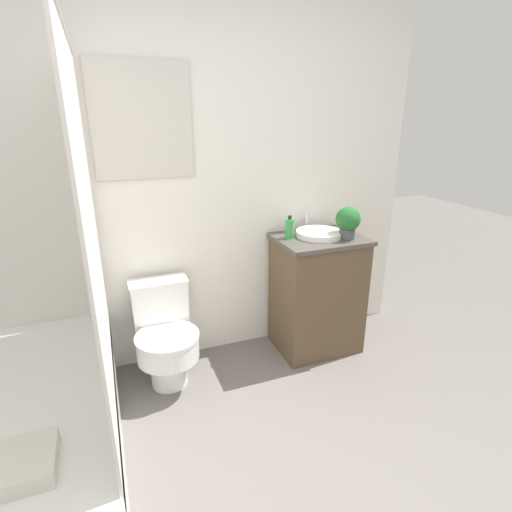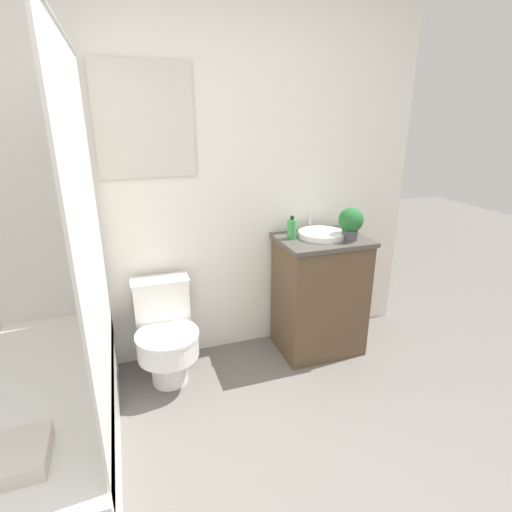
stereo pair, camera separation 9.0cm
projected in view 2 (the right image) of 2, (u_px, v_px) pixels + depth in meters
The scene contains 7 objects.
wall_back at pixel (185, 181), 2.60m from camera, with size 3.38×0.07×2.50m.
shower_area at pixel (51, 414), 1.97m from camera, with size 0.64×1.52×1.98m.
toilet at pixel (166, 334), 2.59m from camera, with size 0.39×0.51×0.66m.
vanity at pixel (319, 295), 2.90m from camera, with size 0.61×0.47×0.86m.
sink at pixel (321, 234), 2.77m from camera, with size 0.32×0.36×0.13m.
soap_bottle at pixel (292, 229), 2.72m from camera, with size 0.06×0.06×0.16m.
potted_plant at pixel (351, 222), 2.68m from camera, with size 0.17×0.17×0.22m.
Camera 2 is at (-0.41, -0.77, 1.67)m, focal length 28.00 mm.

